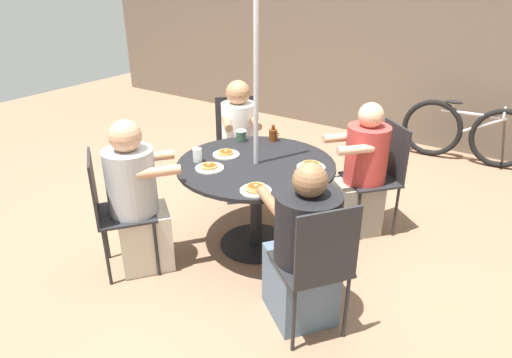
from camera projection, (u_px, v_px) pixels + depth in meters
name	position (u px, v px, depth m)	size (l,w,h in m)	color
ground_plane	(256.00, 243.00, 3.82)	(12.00, 12.00, 0.00)	#8C664C
back_fence	(397.00, 65.00, 5.76)	(10.00, 0.06, 1.94)	brown
patio_table	(256.00, 178.00, 3.56)	(1.22, 1.22, 0.73)	black
umbrella_pole	(256.00, 104.00, 3.30)	(0.04, 0.04, 2.40)	#ADADB2
patio_chair_north	(113.00, 206.00, 3.27)	(0.57, 0.57, 0.94)	#232326
diner_north	(138.00, 203.00, 3.33)	(0.56, 0.58, 1.17)	beige
patio_chair_east	(317.00, 262.00, 2.66)	(0.57, 0.57, 0.94)	#232326
diner_east	(304.00, 253.00, 2.83)	(0.65, 0.62, 1.11)	slate
patio_chair_south	(380.00, 171.00, 3.84)	(0.58, 0.58, 0.94)	#232326
diner_south	(361.00, 176.00, 3.80)	(0.56, 0.57, 1.14)	gray
patio_chair_west	(237.00, 139.00, 4.55)	(0.58, 0.58, 0.94)	#232326
diner_west	(239.00, 145.00, 4.40)	(0.55, 0.55, 1.16)	#3D3D42
pancake_plate_a	(226.00, 154.00, 3.65)	(0.21, 0.21, 0.04)	silver
pancake_plate_b	(209.00, 167.00, 3.40)	(0.21, 0.21, 0.04)	silver
pancake_plate_c	(311.00, 166.00, 3.42)	(0.21, 0.21, 0.05)	silver
pancake_plate_d	(256.00, 189.00, 3.06)	(0.21, 0.21, 0.05)	silver
syrup_bottle	(273.00, 135.00, 3.93)	(0.09, 0.07, 0.14)	#602D0F
coffee_cup	(241.00, 136.00, 3.92)	(0.09, 0.09, 0.10)	#33513D
drinking_glass_a	(197.00, 155.00, 3.51)	(0.07, 0.07, 0.11)	silver
bicycle	(466.00, 133.00, 5.27)	(1.45, 0.44, 0.71)	black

